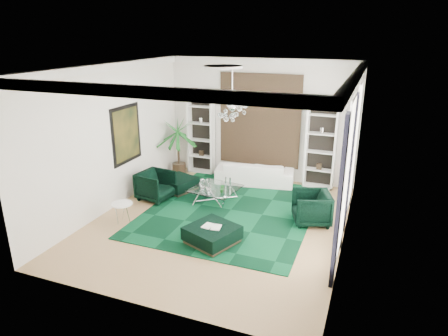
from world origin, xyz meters
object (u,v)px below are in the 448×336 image
at_px(palm, 178,140).
at_px(sofa, 255,173).
at_px(ottoman_front, 212,235).
at_px(armchair_right, 311,208).
at_px(side_table, 123,213).
at_px(armchair_left, 156,186).
at_px(coffee_table, 215,195).
at_px(ottoman_side, 179,184).

bearing_deg(palm, sofa, 3.14).
bearing_deg(ottoman_front, armchair_right, 43.64).
height_order(armchair_right, side_table, armchair_right).
bearing_deg(armchair_right, sofa, -154.72).
bearing_deg(palm, side_table, -85.17).
xyz_separation_m(sofa, side_table, (-2.27, -3.80, -0.10)).
xyz_separation_m(armchair_left, coffee_table, (1.65, 0.42, -0.20)).
xyz_separation_m(sofa, ottoman_side, (-1.95, -1.41, -0.15)).
bearing_deg(palm, coffee_table, -39.74).
bearing_deg(coffee_table, palm, 140.26).
height_order(sofa, ottoman_front, sofa).
distance_m(ottoman_side, ottoman_front, 3.33).
bearing_deg(side_table, sofa, 59.12).
bearing_deg(side_table, ottoman_front, -3.53).
bearing_deg(ottoman_side, sofa, 35.89).
relative_size(coffee_table, side_table, 2.31).
height_order(sofa, armchair_left, armchair_left).
relative_size(sofa, side_table, 4.60).
bearing_deg(armchair_right, ottoman_front, -65.70).
relative_size(sofa, armchair_left, 2.68).
relative_size(ottoman_side, ottoman_front, 0.90).
bearing_deg(side_table, coffee_table, 50.24).
bearing_deg(sofa, armchair_left, 35.08).
relative_size(sofa, ottoman_front, 2.39).
bearing_deg(coffee_table, ottoman_front, -69.55).
bearing_deg(armchair_left, ottoman_side, -12.86).
bearing_deg(ottoman_front, coffee_table, 110.45).
bearing_deg(ottoman_side, ottoman_front, -49.70).
xyz_separation_m(sofa, armchair_left, (-2.25, -2.21, 0.06)).
bearing_deg(armchair_left, side_table, -172.67).
xyz_separation_m(armchair_right, side_table, (-4.38, -1.66, -0.16)).
relative_size(sofa, coffee_table, 2.00).
relative_size(armchair_right, side_table, 1.72).
height_order(coffee_table, side_table, side_table).
xyz_separation_m(armchair_right, ottoman_front, (-1.90, -1.81, -0.21)).
relative_size(ottoman_side, side_table, 1.73).
distance_m(ottoman_front, palm, 4.83).
xyz_separation_m(coffee_table, ottoman_side, (-1.35, 0.38, -0.01)).
bearing_deg(ottoman_front, palm, 126.19).
relative_size(armchair_left, armchair_right, 1.00).
height_order(ottoman_front, palm, palm).
bearing_deg(armchair_left, sofa, -37.56).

